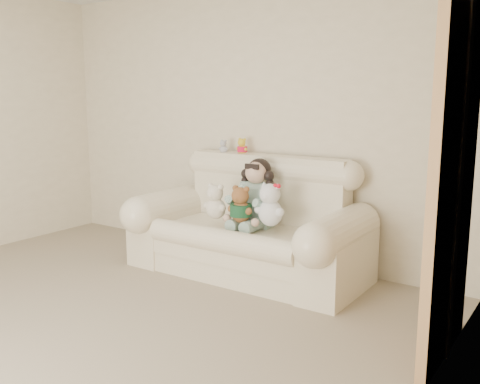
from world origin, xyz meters
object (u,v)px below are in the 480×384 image
Objects in this scene: sofa at (246,217)px; white_cat at (271,200)px; brown_teddy at (241,201)px; cream_teddy at (216,198)px; seated_child at (257,192)px.

sofa is 0.38m from white_cat.
white_cat is at bearing 32.65° from brown_teddy.
white_cat reaches higher than brown_teddy.
cream_teddy is (-0.26, -0.00, -0.00)m from brown_teddy.
brown_teddy is 0.26m from cream_teddy.
seated_child is 1.69× the size of cream_teddy.
seated_child reaches higher than white_cat.
cream_teddy is at bearing -146.01° from sofa.
sofa is 5.78× the size of cream_teddy.
seated_child is at bearing 56.29° from sofa.
white_cat is at bearing -18.43° from sofa.
sofa is at bearing -128.41° from seated_child.
brown_teddy is at bearing -74.36° from sofa.
cream_teddy is at bearing -165.97° from white_cat.
brown_teddy is (-0.01, -0.23, -0.04)m from seated_child.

